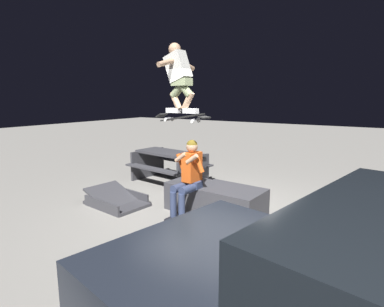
% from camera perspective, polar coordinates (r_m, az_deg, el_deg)
% --- Properties ---
extents(ground_plane, '(40.00, 40.00, 0.00)m').
position_cam_1_polar(ground_plane, '(5.57, 5.77, -11.36)').
color(ground_plane, gray).
extents(ledge_box_main, '(1.79, 0.90, 0.51)m').
position_cam_1_polar(ledge_box_main, '(5.61, 4.21, -8.40)').
color(ledge_box_main, '#38383D').
rests_on(ledge_box_main, ground).
extents(person_sitting_on_ledge, '(0.60, 0.77, 1.34)m').
position_cam_1_polar(person_sitting_on_ledge, '(5.26, -0.71, -4.00)').
color(person_sitting_on_ledge, '#2D3856').
rests_on(person_sitting_on_ledge, ground).
extents(skateboard, '(1.03, 0.27, 0.15)m').
position_cam_1_polar(skateboard, '(5.13, -1.88, 6.63)').
color(skateboard, black).
extents(skater_airborne, '(0.63, 0.89, 1.12)m').
position_cam_1_polar(skater_airborne, '(5.17, -2.43, 14.27)').
color(skater_airborne, white).
extents(kicker_ramp, '(1.21, 0.92, 0.42)m').
position_cam_1_polar(kicker_ramp, '(6.22, -13.67, -8.59)').
color(kicker_ramp, '#38383D').
rests_on(kicker_ramp, ground).
extents(picnic_table_back, '(1.84, 1.53, 0.75)m').
position_cam_1_polar(picnic_table_back, '(7.58, -4.20, -1.56)').
color(picnic_table_back, '#38383D').
rests_on(picnic_table_back, ground).
extents(trash_bin, '(0.52, 0.52, 0.85)m').
position_cam_1_polar(trash_bin, '(3.28, 27.89, -20.55)').
color(trash_bin, '#19512D').
rests_on(trash_bin, ground).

